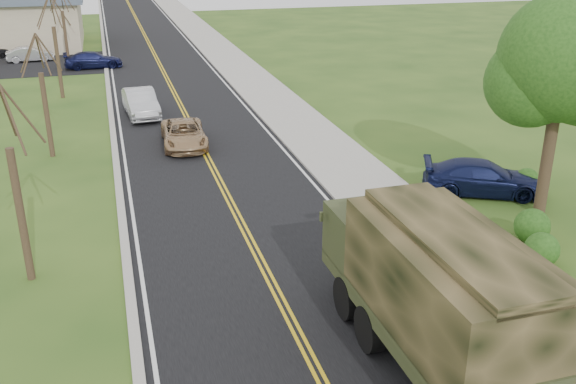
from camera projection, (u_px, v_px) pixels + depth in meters
name	position (u px, v px, depth m)	size (l,w,h in m)	color
road	(164.00, 73.00, 48.11)	(8.00, 120.00, 0.01)	black
curb_right	(219.00, 69.00, 49.14)	(0.30, 120.00, 0.12)	#9E998E
sidewalk_right	(241.00, 68.00, 49.59)	(3.20, 120.00, 0.10)	#9E998E
curb_left	(107.00, 75.00, 47.05)	(0.30, 120.00, 0.10)	#9E998E
leafy_tree	(562.00, 68.00, 22.11)	(4.83, 4.50, 8.10)	#38281C
bare_tree_a	(18.00, 200.00, 18.63)	(1.93, 2.26, 6.08)	#38281C
bare_tree_b	(45.00, 105.00, 29.37)	(1.83, 2.14, 5.73)	#38281C
bare_tree_c	(57.00, 54.00, 39.95)	(2.04, 2.39, 6.42)	#38281C
bare_tree_d	(65.00, 31.00, 50.73)	(1.88, 2.20, 5.91)	#38281C
military_truck	(434.00, 284.00, 15.00)	(2.82, 7.76, 3.84)	black
suv_champagne	(184.00, 134.00, 31.50)	(2.06, 4.46, 1.24)	tan
sedan_silver	(141.00, 103.00, 36.61)	(1.62, 4.64, 1.53)	silver
pickup_navy	(483.00, 178.00, 25.73)	(1.92, 4.71, 1.37)	#10163B
lot_car_silver	(30.00, 54.00, 52.13)	(1.27, 3.65, 1.20)	silver
lot_car_navy	(93.00, 60.00, 49.59)	(1.78, 4.37, 1.27)	#10133A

